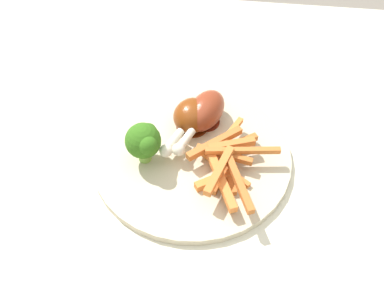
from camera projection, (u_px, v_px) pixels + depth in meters
dining_table at (175, 170)px, 0.76m from camera, size 1.18×0.83×0.71m
dinner_plate at (192, 155)px, 0.65m from camera, size 0.30×0.30×0.01m
broccoli_floret_front at (144, 141)px, 0.61m from camera, size 0.05×0.06×0.07m
carrot_fries_pile at (226, 162)px, 0.61m from camera, size 0.13×0.17×0.04m
chicken_drumstick_near at (205, 113)px, 0.67m from camera, size 0.08×0.14×0.05m
chicken_drumstick_far at (191, 118)px, 0.67m from camera, size 0.08×0.12×0.05m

